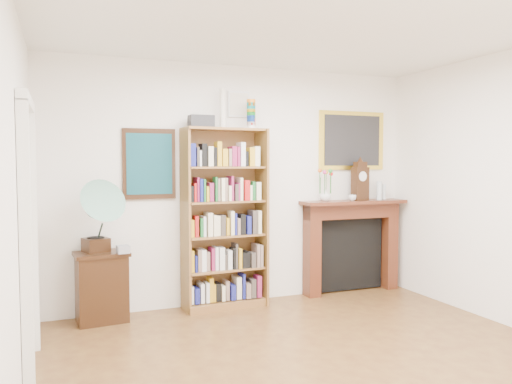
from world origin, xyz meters
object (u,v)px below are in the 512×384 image
bookshelf (225,208)px  gramophone (96,212)px  side_cabinet (102,287)px  bottle_right (384,192)px  fireplace (351,238)px  teacup (352,198)px  cd_stack (123,249)px  mantel_clock (360,182)px  flower_vase (325,195)px  bottle_left (379,191)px

bookshelf → gramophone: size_ratio=3.10×
side_cabinet → bottle_right: size_ratio=3.67×
fireplace → gramophone: (-3.14, -0.19, 0.46)m
gramophone → teacup: bearing=-17.5°
cd_stack → bottle_right: bottle_right is taller
gramophone → bottle_right: bearing=-16.9°
cd_stack → mantel_clock: size_ratio=0.24×
flower_vase → teacup: bearing=-9.7°
mantel_clock → teacup: size_ratio=4.97×
side_cabinet → cd_stack: bearing=-40.9°
gramophone → bottle_left: (3.51, 0.11, 0.14)m
teacup → bookshelf: bearing=179.7°
side_cabinet → mantel_clock: mantel_clock is taller
bottle_right → bottle_left: bearing=-158.6°
fireplace → bottle_left: (0.37, -0.08, 0.61)m
fireplace → mantel_clock: mantel_clock is taller
fireplace → teacup: (-0.04, -0.09, 0.52)m
bookshelf → teacup: 1.69m
gramophone → mantel_clock: (3.23, 0.13, 0.26)m
fireplace → gramophone: size_ratio=1.84×
bookshelf → flower_vase: size_ratio=16.19×
bookshelf → bottle_left: (2.10, 0.01, 0.16)m
fireplace → bottle_left: size_ratio=5.85×
bottle_right → bookshelf: bearing=-178.7°
flower_vase → mantel_clock: bearing=-2.8°
gramophone → teacup: size_ratio=7.73×
cd_stack → bottle_left: bearing=3.2°
flower_vase → bottle_right: size_ratio=0.73×
gramophone → bottle_left: gramophone is taller
bottle_left → bottle_right: bearing=21.4°
flower_vase → bottle_left: bottle_left is taller
flower_vase → bookshelf: bearing=-177.7°
cd_stack → bookshelf: bearing=8.5°
mantel_clock → bottle_right: 0.40m
flower_vase → bottle_left: size_ratio=0.61×
bookshelf → fireplace: (1.73, 0.09, -0.45)m
side_cabinet → flower_vase: bearing=-3.6°
teacup → bottle_left: bottle_left is taller
cd_stack → bottle_left: bottle_left is taller
side_cabinet → fireplace: fireplace is taller
gramophone → mantel_clock: bearing=-16.9°
fireplace → cd_stack: (-2.88, -0.26, 0.07)m
bottle_left → bookshelf: bearing=-179.7°
flower_vase → bottle_left: (0.77, -0.04, 0.05)m
gramophone → mantel_clock: mantel_clock is taller
fireplace → bookshelf: bearing=-177.1°
cd_stack → mantel_clock: bearing=3.9°
gramophone → bottle_right: gramophone is taller
gramophone → bottle_left: 3.51m
gramophone → teacup: gramophone is taller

